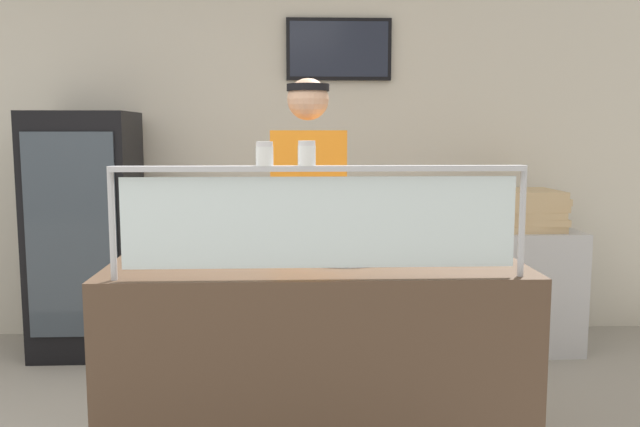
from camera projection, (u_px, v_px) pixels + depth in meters
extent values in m
plane|color=gray|center=(312.00, 414.00, 3.55)|extent=(12.00, 12.00, 0.00)
cube|color=beige|center=(305.00, 151.00, 4.91)|extent=(6.12, 0.08, 2.70)
cube|color=black|center=(339.00, 49.00, 4.76)|extent=(0.75, 0.04, 0.44)
cube|color=#1E2333|center=(339.00, 49.00, 4.74)|extent=(0.70, 0.01, 0.39)
cube|color=#4C3828|center=(317.00, 373.00, 2.83)|extent=(1.72, 0.68, 0.95)
cylinder|color=#B2B5BC|center=(112.00, 224.00, 2.44)|extent=(0.02, 0.02, 0.42)
cylinder|color=#B2B5BC|center=(522.00, 221.00, 2.50)|extent=(0.02, 0.02, 0.42)
cube|color=silver|center=(320.00, 222.00, 2.47)|extent=(1.46, 0.01, 0.34)
cube|color=#B2B5BC|center=(320.00, 168.00, 2.45)|extent=(1.52, 0.06, 0.02)
cylinder|color=#9EA0A8|center=(345.00, 257.00, 2.88)|extent=(0.42, 0.42, 0.01)
cylinder|color=tan|center=(345.00, 254.00, 2.88)|extent=(0.39, 0.39, 0.02)
cylinder|color=#D65B2D|center=(345.00, 251.00, 2.88)|extent=(0.34, 0.34, 0.01)
cube|color=#ADAFB7|center=(344.00, 250.00, 2.86)|extent=(0.09, 0.28, 0.01)
cylinder|color=white|center=(265.00, 156.00, 2.43)|extent=(0.06, 0.06, 0.07)
cylinder|color=white|center=(265.00, 159.00, 2.43)|extent=(0.05, 0.05, 0.05)
cylinder|color=silver|center=(264.00, 144.00, 2.43)|extent=(0.06, 0.06, 0.02)
cylinder|color=white|center=(307.00, 156.00, 2.44)|extent=(0.07, 0.07, 0.07)
cylinder|color=red|center=(307.00, 159.00, 2.44)|extent=(0.06, 0.06, 0.05)
cylinder|color=silver|center=(307.00, 143.00, 2.43)|extent=(0.06, 0.06, 0.02)
cylinder|color=#23232D|center=(288.00, 327.00, 3.49)|extent=(0.13, 0.13, 0.95)
cylinder|color=#23232D|center=(329.00, 327.00, 3.50)|extent=(0.13, 0.13, 0.95)
cube|color=orange|center=(308.00, 185.00, 3.40)|extent=(0.38, 0.21, 0.55)
sphere|color=tan|center=(308.00, 99.00, 3.35)|extent=(0.21, 0.21, 0.21)
cylinder|color=black|center=(308.00, 88.00, 3.34)|extent=(0.21, 0.21, 0.04)
cylinder|color=tan|center=(347.00, 208.00, 3.21)|extent=(0.08, 0.34, 0.08)
cube|color=black|center=(86.00, 234.00, 4.48)|extent=(0.66, 0.59, 1.62)
cube|color=#38424C|center=(71.00, 236.00, 4.17)|extent=(0.56, 0.02, 1.30)
cylinder|color=red|center=(48.00, 226.00, 4.27)|extent=(0.06, 0.06, 0.20)
cylinder|color=red|center=(67.00, 226.00, 4.27)|extent=(0.06, 0.06, 0.20)
cylinder|color=green|center=(86.00, 226.00, 4.28)|extent=(0.06, 0.06, 0.20)
cylinder|color=red|center=(105.00, 226.00, 4.28)|extent=(0.06, 0.06, 0.20)
cube|color=#B7BABF|center=(523.00, 289.00, 4.60)|extent=(0.70, 0.55, 0.83)
cube|color=tan|center=(523.00, 226.00, 4.55)|extent=(0.45, 0.45, 0.04)
cube|color=tan|center=(527.00, 219.00, 4.54)|extent=(0.46, 0.46, 0.04)
cube|color=tan|center=(524.00, 213.00, 4.54)|extent=(0.45, 0.45, 0.04)
cube|color=tan|center=(525.00, 206.00, 4.53)|extent=(0.46, 0.46, 0.05)
cube|color=tan|center=(527.00, 200.00, 4.53)|extent=(0.45, 0.45, 0.04)
cube|color=tan|center=(524.00, 193.00, 4.52)|extent=(0.45, 0.45, 0.04)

